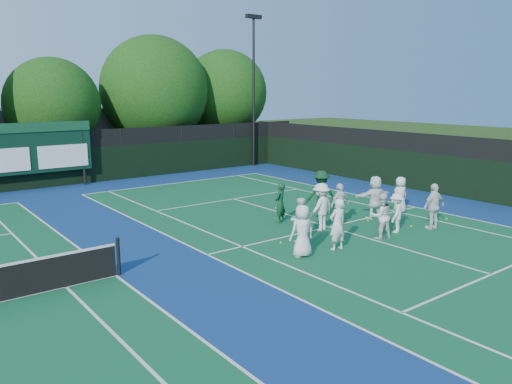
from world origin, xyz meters
TOP-DOWN VIEW (x-y plane):
  - ground at (0.00, 0.00)m, footprint 120.00×120.00m
  - court_apron at (-6.00, 1.00)m, footprint 34.00×32.00m
  - near_court at (0.00, 1.00)m, footprint 11.05×23.85m
  - back_fence at (-6.00, 16.00)m, footprint 34.00×0.08m
  - divider_fence_right at (9.00, 1.00)m, footprint 0.08×32.00m
  - scoreboard at (-7.01, 15.59)m, footprint 6.00×0.21m
  - clubhouse at (-2.00, 24.00)m, footprint 18.00×6.00m
  - light_pole_right at (7.50, 15.70)m, footprint 1.20×0.30m
  - tree_c at (-4.59, 19.58)m, footprint 5.61×5.61m
  - tree_d at (2.11, 19.58)m, footprint 7.25×7.25m
  - tree_e at (7.82, 19.58)m, footprint 6.29×6.29m
  - tennis_ball_0 at (-2.84, 0.51)m, footprint 0.07×0.07m
  - tennis_ball_1 at (1.88, 0.68)m, footprint 0.07×0.07m
  - tennis_ball_2 at (4.64, -1.09)m, footprint 0.07×0.07m
  - tennis_ball_3 at (-3.11, -0.49)m, footprint 0.07×0.07m
  - tennis_ball_4 at (0.34, 4.63)m, footprint 0.07×0.07m
  - tennis_ball_5 at (2.50, -0.92)m, footprint 0.07×0.07m
  - player_front_0 at (-3.19, -0.93)m, footprint 0.90×0.68m
  - player_front_1 at (-1.80, -1.11)m, footprint 0.65×0.45m
  - player_front_2 at (0.37, -1.15)m, footprint 0.96×0.85m
  - player_front_3 at (1.44, -1.00)m, footprint 1.10×0.90m
  - player_front_4 at (2.94, -1.55)m, footprint 1.07×0.55m
  - player_back_0 at (-2.15, 0.33)m, footprint 0.79×0.64m
  - player_back_1 at (-0.56, 0.90)m, footprint 1.25×0.83m
  - player_back_2 at (0.45, 0.90)m, footprint 0.98×0.41m
  - player_back_3 at (2.44, 0.84)m, footprint 1.72×0.95m
  - player_back_4 at (4.03, 0.78)m, footprint 0.81×0.57m
  - coach_left at (-1.05, 2.66)m, footprint 0.68×0.58m
  - coach_right at (0.87, 2.34)m, footprint 1.43×1.13m

SIDE VIEW (x-z plane):
  - ground at x=0.00m, z-range 0.00..0.00m
  - court_apron at x=-6.00m, z-range 0.00..0.01m
  - near_court at x=0.00m, z-range 0.01..0.01m
  - tennis_ball_0 at x=-2.84m, z-range 0.00..0.07m
  - tennis_ball_1 at x=1.88m, z-range 0.00..0.07m
  - tennis_ball_2 at x=4.64m, z-range 0.00..0.07m
  - tennis_ball_3 at x=-3.11m, z-range 0.00..0.07m
  - tennis_ball_4 at x=0.34m, z-range 0.00..0.07m
  - tennis_ball_5 at x=2.50m, z-range 0.00..0.07m
  - player_front_3 at x=1.44m, z-range 0.00..1.48m
  - player_back_0 at x=-2.15m, z-range 0.00..1.54m
  - player_back_4 at x=4.03m, z-range 0.00..1.57m
  - coach_left at x=-1.05m, z-range 0.00..1.59m
  - player_front_2 at x=0.37m, z-range 0.00..1.63m
  - player_front_0 at x=-3.19m, z-range 0.00..1.67m
  - player_back_2 at x=0.45m, z-range 0.00..1.68m
  - player_front_1 at x=-1.80m, z-range 0.00..1.71m
  - player_front_4 at x=2.94m, z-range 0.00..1.75m
  - player_back_3 at x=2.44m, z-range 0.00..1.77m
  - player_back_1 at x=-0.56m, z-range 0.00..1.79m
  - coach_right at x=0.87m, z-range 0.00..1.94m
  - back_fence at x=-6.00m, z-range -0.14..2.86m
  - divider_fence_right at x=9.00m, z-range -0.14..2.86m
  - clubhouse at x=-2.00m, z-range 0.00..4.00m
  - scoreboard at x=-7.01m, z-range 0.42..3.97m
  - tree_c at x=-4.59m, z-range 0.62..7.76m
  - tree_e at x=7.82m, z-range 0.78..8.96m
  - tree_d at x=2.11m, z-range 0.60..9.42m
  - light_pole_right at x=7.50m, z-range 1.24..11.36m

